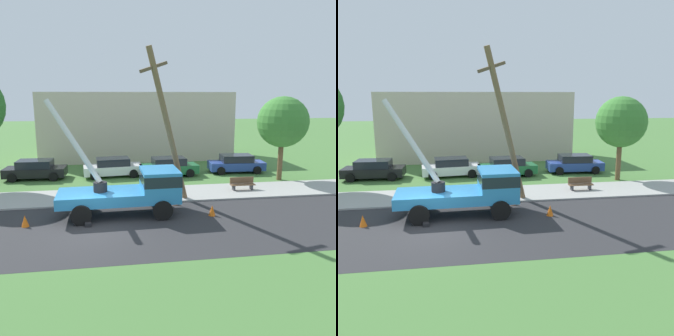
{
  "view_description": "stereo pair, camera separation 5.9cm",
  "coord_description": "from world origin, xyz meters",
  "views": [
    {
      "loc": [
        0.95,
        -15.66,
        6.17
      ],
      "look_at": [
        3.83,
        2.74,
        2.27
      ],
      "focal_mm": 37.54,
      "sensor_mm": 36.0,
      "label": 1
    },
    {
      "loc": [
        1.01,
        -15.67,
        6.17
      ],
      "look_at": [
        3.83,
        2.74,
        2.27
      ],
      "focal_mm": 37.54,
      "sensor_mm": 36.0,
      "label": 2
    }
  ],
  "objects": [
    {
      "name": "ground_plane",
      "position": [
        0.0,
        12.0,
        0.0
      ],
      "size": [
        120.0,
        120.0,
        0.0
      ],
      "primitive_type": "plane",
      "color": "#477538"
    },
    {
      "name": "road_asphalt",
      "position": [
        0.0,
        0.0,
        0.0
      ],
      "size": [
        80.0,
        7.28,
        0.01
      ],
      "primitive_type": "cube",
      "color": "#2B2B2D",
      "rests_on": "ground"
    },
    {
      "name": "sidewalk_strip",
      "position": [
        0.0,
        5.39,
        0.05
      ],
      "size": [
        80.0,
        3.49,
        0.1
      ],
      "primitive_type": "cube",
      "color": "#9E9E99",
      "rests_on": "ground"
    },
    {
      "name": "utility_truck",
      "position": [
        1.99,
        2.08,
        1.41
      ],
      "size": [
        6.83,
        3.21,
        5.98
      ],
      "color": "#2D84C6",
      "rests_on": "ground"
    },
    {
      "name": "leaning_utility_pole",
      "position": [
        3.94,
        3.55,
        4.46
      ],
      "size": [
        2.99,
        1.96,
        8.7
      ],
      "color": "brown",
      "rests_on": "ground"
    },
    {
      "name": "traffic_cone_ahead",
      "position": [
        5.89,
        1.14,
        0.28
      ],
      "size": [
        0.36,
        0.36,
        0.56
      ],
      "primitive_type": "cone",
      "color": "orange",
      "rests_on": "ground"
    },
    {
      "name": "traffic_cone_behind",
      "position": [
        -3.33,
        1.0,
        0.28
      ],
      "size": [
        0.36,
        0.36,
        0.56
      ],
      "primitive_type": "cone",
      "color": "orange",
      "rests_on": "ground"
    },
    {
      "name": "traffic_cone_curbside",
      "position": [
        4.31,
        3.28,
        0.28
      ],
      "size": [
        0.36,
        0.36,
        0.56
      ],
      "primitive_type": "cone",
      "color": "orange",
      "rests_on": "ground"
    },
    {
      "name": "parked_sedan_black",
      "position": [
        -4.86,
        11.05,
        0.71
      ],
      "size": [
        4.46,
        2.11,
        1.42
      ],
      "color": "black",
      "rests_on": "ground"
    },
    {
      "name": "parked_sedan_white",
      "position": [
        0.84,
        11.02,
        0.71
      ],
      "size": [
        4.56,
        2.3,
        1.42
      ],
      "color": "silver",
      "rests_on": "ground"
    },
    {
      "name": "parked_sedan_green",
      "position": [
        5.11,
        10.55,
        0.71
      ],
      "size": [
        4.55,
        2.28,
        1.42
      ],
      "color": "#1E6638",
      "rests_on": "ground"
    },
    {
      "name": "parked_sedan_blue",
      "position": [
        10.7,
        10.99,
        0.71
      ],
      "size": [
        4.5,
        2.19,
        1.42
      ],
      "color": "#263F99",
      "rests_on": "ground"
    },
    {
      "name": "park_bench",
      "position": [
        9.15,
        5.45,
        0.46
      ],
      "size": [
        1.6,
        0.45,
        0.9
      ],
      "color": "brown",
      "rests_on": "ground"
    },
    {
      "name": "roadside_tree_near",
      "position": [
        12.96,
        8.0,
        4.23
      ],
      "size": [
        3.63,
        3.63,
        6.07
      ],
      "color": "brown",
      "rests_on": "ground"
    },
    {
      "name": "lowrise_building_backdrop",
      "position": [
        3.29,
        19.11,
        3.2
      ],
      "size": [
        18.0,
        6.0,
        6.4
      ],
      "primitive_type": "cube",
      "color": "beige",
      "rests_on": "ground"
    }
  ]
}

